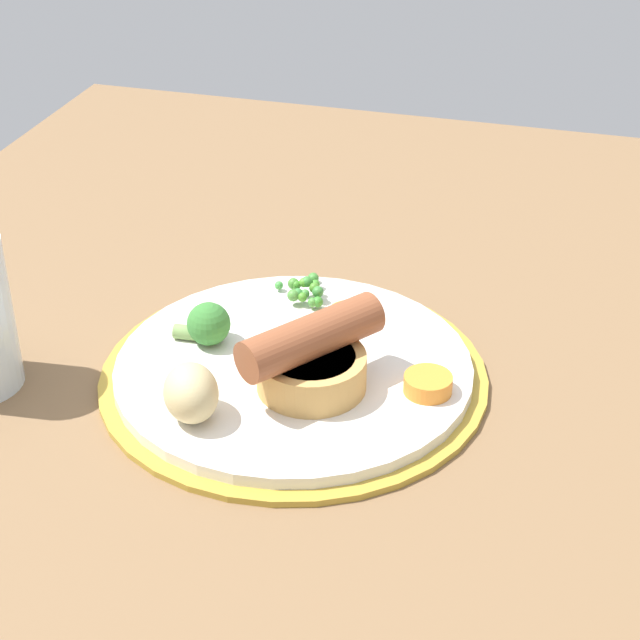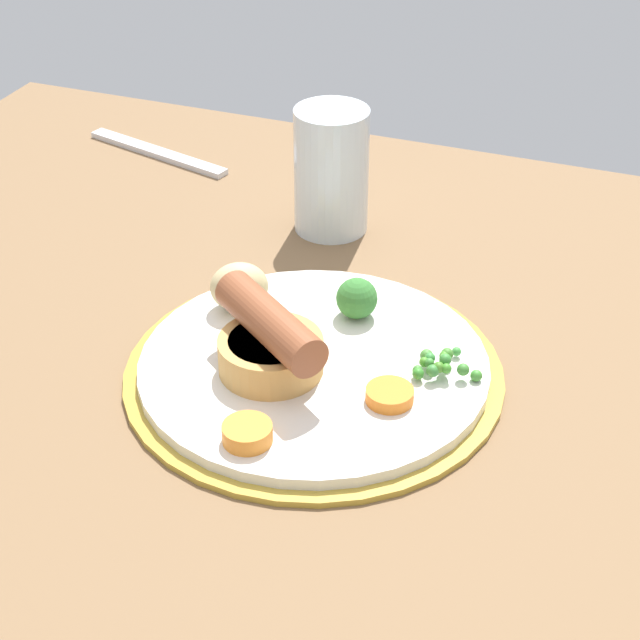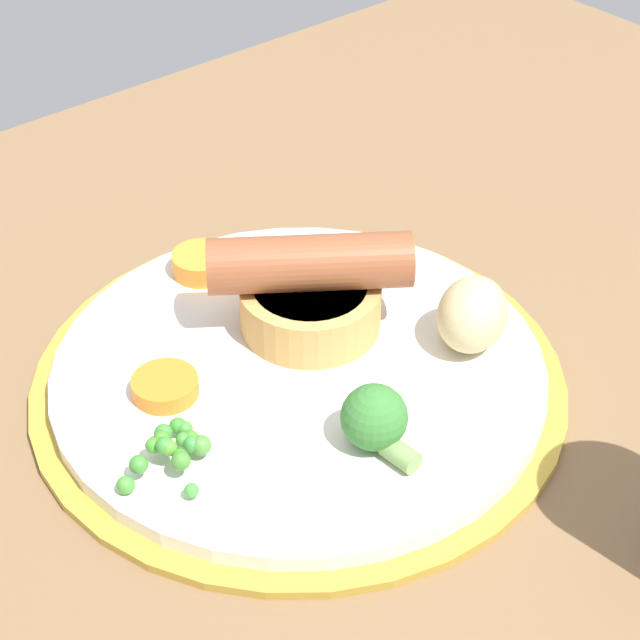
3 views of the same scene
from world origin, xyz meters
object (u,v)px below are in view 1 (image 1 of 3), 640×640
(sausage_pudding, at_px, (311,358))
(carrot_slice_2, at_px, (350,316))
(dinner_plate, at_px, (294,372))
(carrot_slice_0, at_px, (428,384))
(potato_chunk_2, at_px, (191,393))
(broccoli_floret_near, at_px, (207,325))
(pea_pile, at_px, (306,289))

(sausage_pudding, relative_size, carrot_slice_2, 3.07)
(dinner_plate, xyz_separation_m, carrot_slice_0, (-0.01, -0.10, 0.01))
(carrot_slice_0, bearing_deg, sausage_pudding, 101.82)
(potato_chunk_2, bearing_deg, broccoli_floret_near, 14.50)
(potato_chunk_2, relative_size, carrot_slice_0, 1.35)
(dinner_plate, relative_size, carrot_slice_0, 8.29)
(sausage_pudding, relative_size, potato_chunk_2, 2.27)
(dinner_plate, xyz_separation_m, carrot_slice_2, (0.07, -0.03, 0.01))
(broccoli_floret_near, bearing_deg, sausage_pudding, -24.63)
(broccoli_floret_near, height_order, carrot_slice_2, broccoli_floret_near)
(carrot_slice_0, height_order, carrot_slice_2, carrot_slice_0)
(carrot_slice_0, bearing_deg, dinner_plate, 85.01)
(carrot_slice_0, xyz_separation_m, carrot_slice_2, (0.08, 0.08, -0.00))
(dinner_plate, distance_m, sausage_pudding, 0.05)
(dinner_plate, height_order, carrot_slice_2, carrot_slice_2)
(sausage_pudding, height_order, carrot_slice_0, sausage_pudding)
(sausage_pudding, height_order, potato_chunk_2, sausage_pudding)
(sausage_pudding, xyz_separation_m, carrot_slice_0, (0.02, -0.08, -0.02))
(broccoli_floret_near, xyz_separation_m, carrot_slice_2, (0.06, -0.10, -0.01))
(pea_pile, bearing_deg, potato_chunk_2, 170.55)
(pea_pile, relative_size, broccoli_floret_near, 1.10)
(sausage_pudding, bearing_deg, pea_pile, -125.37)
(potato_chunk_2, bearing_deg, sausage_pudding, -50.59)
(sausage_pudding, height_order, broccoli_floret_near, sausage_pudding)
(dinner_plate, bearing_deg, pea_pile, 11.00)
(dinner_plate, xyz_separation_m, potato_chunk_2, (-0.08, 0.05, 0.03))
(sausage_pudding, distance_m, broccoli_floret_near, 0.10)
(broccoli_floret_near, xyz_separation_m, potato_chunk_2, (-0.09, -0.02, 0.00))
(pea_pile, bearing_deg, dinner_plate, -169.00)
(carrot_slice_2, bearing_deg, sausage_pudding, 177.34)
(pea_pile, bearing_deg, carrot_slice_2, -119.88)
(potato_chunk_2, distance_m, carrot_slice_2, 0.17)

